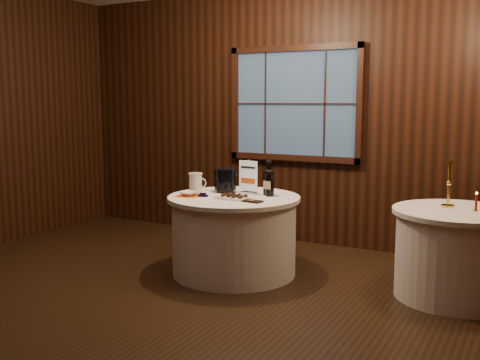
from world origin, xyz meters
The scene contains 16 objects.
ground centered at (0.00, 0.00, 0.00)m, with size 6.00×6.00×0.00m, color black.
back_wall centered at (0.00, 2.48, 1.54)m, with size 6.00×0.10×3.00m.
main_table centered at (0.00, 1.00, 0.39)m, with size 1.28×1.28×0.77m.
side_table centered at (2.00, 1.30, 0.39)m, with size 1.08×1.08×0.77m.
sign_stand centered at (0.06, 1.20, 0.89)m, with size 0.21×0.12×0.34m.
port_bottle_left centered at (0.25, 1.21, 0.92)m, with size 0.08×0.09×0.34m.
port_bottle_right centered at (0.30, 1.17, 0.92)m, with size 0.08×0.09×0.34m.
ice_bucket centered at (-0.20, 1.17, 0.90)m, with size 0.24×0.24×0.24m.
chocolate_plate centered at (0.07, 0.87, 0.79)m, with size 0.34×0.25×0.05m.
chocolate_box centered at (0.30, 0.80, 0.78)m, with size 0.20×0.10×0.02m, color black.
grape_bunch centered at (-0.24, 0.81, 0.79)m, with size 0.16×0.08×0.04m.
glass_pitcher centered at (-0.43, 0.99, 0.87)m, with size 0.19×0.14×0.20m.
orange_napkin centered at (-0.39, 0.80, 0.77)m, with size 0.22×0.22×0.00m, color #E05812.
cracker_bowl centered at (-0.39, 0.80, 0.79)m, with size 0.16×0.16×0.04m, color white.
brass_candlestick centered at (1.90, 1.38, 0.92)m, with size 0.12×0.12×0.41m.
red_candle centered at (2.14, 1.29, 0.84)m, with size 0.04×0.04×0.16m.
Camera 1 is at (2.60, -3.66, 1.68)m, focal length 42.00 mm.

